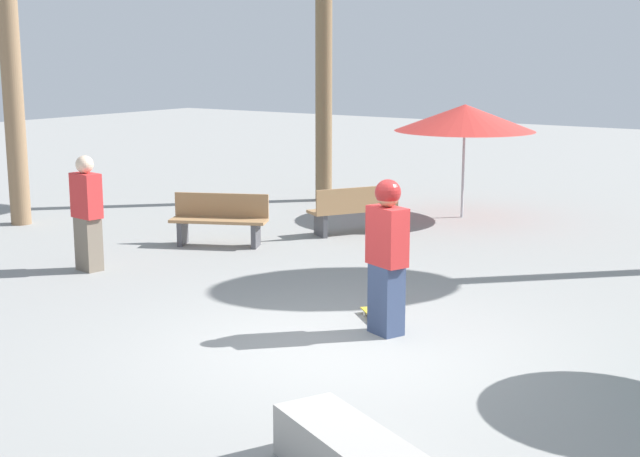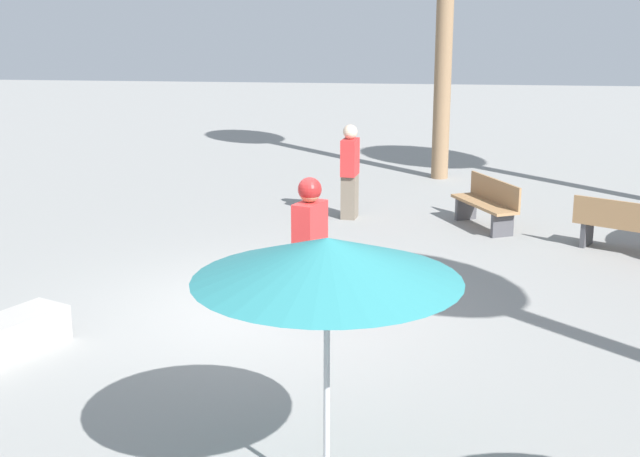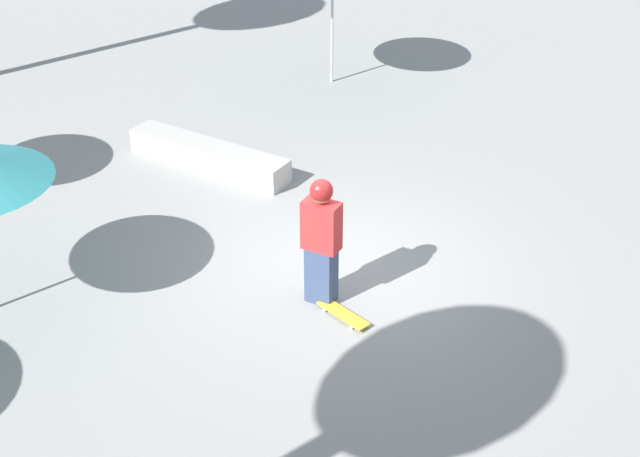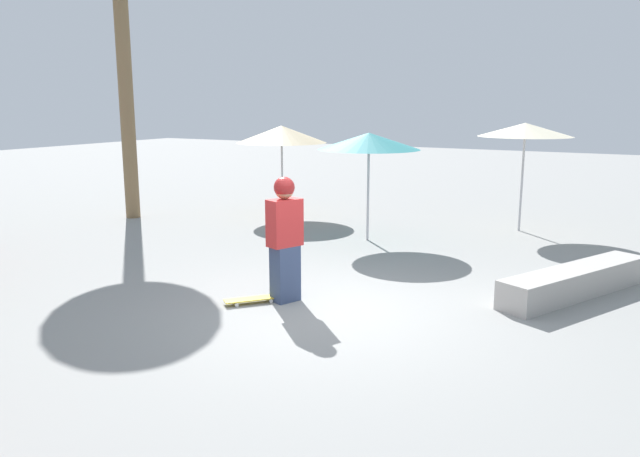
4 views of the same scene
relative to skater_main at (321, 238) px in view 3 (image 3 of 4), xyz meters
The scene contains 4 objects.
ground_plane 1.20m from the skater_main, 169.96° to the left, with size 60.00×60.00×0.00m, color gray.
skater_main is the anchor object (origin of this frame).
skateboard 1.02m from the skater_main, 41.55° to the left, with size 0.68×0.74×0.07m.
concrete_ledge 4.33m from the skater_main, 147.60° to the right, with size 1.78×2.93×0.41m.
Camera 3 is at (10.20, 0.88, 6.87)m, focal length 50.00 mm.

